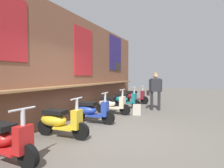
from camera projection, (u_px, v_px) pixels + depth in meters
ground_plane at (114, 134)px, 4.66m from camera, size 36.50×36.50×0.00m
market_stall_facade at (52, 65)px, 5.42m from camera, size 13.04×0.61×3.57m
scooter_red at (4, 140)px, 3.12m from camera, size 0.46×1.40×0.97m
scooter_yellow at (59, 121)px, 4.39m from camera, size 0.49×1.40×0.97m
scooter_blue at (91, 110)px, 5.71m from camera, size 0.50×1.40×0.97m
scooter_cream at (111, 104)px, 7.08m from camera, size 0.46×1.40×0.97m
scooter_teal at (124, 99)px, 8.37m from camera, size 0.46×1.40×0.97m
scooter_maroon at (134, 96)px, 9.69m from camera, size 0.46×1.40×0.97m
shopper_with_handbag at (155, 87)px, 7.77m from camera, size 0.43×0.64×1.61m
merchandise_crate at (137, 110)px, 6.94m from camera, size 0.43×0.38×0.37m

